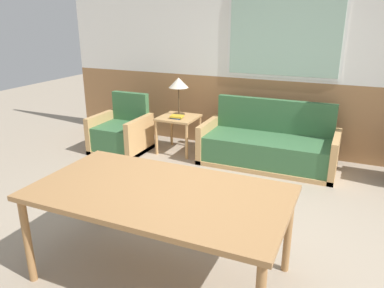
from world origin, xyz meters
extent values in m
plane|color=gray|center=(0.00, 0.00, 0.00)|extent=(16.00, 16.00, 0.00)
cube|color=#996B42|center=(0.00, 2.63, 0.54)|extent=(7.20, 0.06, 1.09)
cube|color=white|center=(0.00, 2.63, 1.89)|extent=(7.20, 0.06, 1.61)
cube|color=white|center=(-0.05, 2.59, 1.71)|extent=(1.61, 0.01, 1.18)
cube|color=#99BCA8|center=(-0.05, 2.58, 1.71)|extent=(1.53, 0.02, 1.10)
cube|color=tan|center=(-0.05, 2.01, 0.03)|extent=(1.82, 0.77, 0.06)
cube|color=#38663D|center=(-0.05, 1.99, 0.23)|extent=(1.66, 0.69, 0.34)
cube|color=#38663D|center=(-0.05, 2.35, 0.63)|extent=(1.66, 0.10, 0.46)
cube|color=tan|center=(-0.92, 2.01, 0.27)|extent=(0.08, 0.77, 0.54)
cube|color=tan|center=(0.82, 2.01, 0.27)|extent=(0.08, 0.77, 0.54)
cube|color=tan|center=(-2.22, 1.68, 0.03)|extent=(0.76, 0.72, 0.06)
cube|color=#38663D|center=(-2.22, 1.66, 0.24)|extent=(0.60, 0.64, 0.35)
cube|color=#38663D|center=(-2.22, 2.00, 0.63)|extent=(0.60, 0.10, 0.44)
cube|color=tan|center=(-2.56, 1.68, 0.28)|extent=(0.08, 0.72, 0.55)
cube|color=tan|center=(-1.88, 1.68, 0.28)|extent=(0.08, 0.72, 0.55)
cube|color=tan|center=(-1.41, 2.03, 0.53)|extent=(0.55, 0.55, 0.03)
cylinder|color=tan|center=(-1.65, 1.78, 0.26)|extent=(0.04, 0.04, 0.52)
cylinder|color=tan|center=(-1.16, 1.78, 0.26)|extent=(0.04, 0.04, 0.52)
cylinder|color=tan|center=(-1.65, 2.27, 0.26)|extent=(0.04, 0.04, 0.52)
cylinder|color=tan|center=(-1.16, 2.27, 0.26)|extent=(0.04, 0.04, 0.52)
cylinder|color=#4C3823|center=(-1.45, 2.12, 0.56)|extent=(0.18, 0.18, 0.02)
cylinder|color=#4C3823|center=(-1.45, 2.12, 0.77)|extent=(0.02, 0.02, 0.40)
cone|color=beige|center=(-1.45, 2.12, 1.04)|extent=(0.29, 0.29, 0.15)
cube|color=#234799|center=(-1.39, 1.93, 0.56)|extent=(0.15, 0.13, 0.02)
cube|color=gold|center=(-1.38, 1.93, 0.58)|extent=(0.20, 0.16, 0.03)
cube|color=#9E7042|center=(-0.28, -0.62, 0.73)|extent=(1.91, 1.04, 0.04)
cylinder|color=#9E7042|center=(-1.18, -1.08, 0.35)|extent=(0.06, 0.06, 0.71)
cylinder|color=#9E7042|center=(-1.18, -0.16, 0.35)|extent=(0.06, 0.06, 0.71)
cylinder|color=#9E7042|center=(0.61, -0.16, 0.35)|extent=(0.06, 0.06, 0.71)
camera|label=1|loc=(0.95, -2.81, 1.97)|focal=35.00mm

